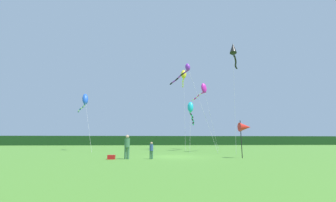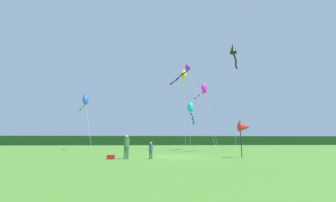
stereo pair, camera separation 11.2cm
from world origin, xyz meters
name	(u,v)px [view 1 (the left image)]	position (x,y,z in m)	size (l,w,h in m)	color
ground_plane	(174,157)	(0.00, 0.00, 0.00)	(120.00, 120.00, 0.00)	#4C842D
distant_treeline	(157,141)	(0.00, 45.00, 1.28)	(108.00, 2.82, 2.57)	#193D19
person_adult	(127,145)	(-3.65, -2.10, 0.96)	(0.38, 0.38, 1.71)	#3F724C
person_child	(151,149)	(-1.90, -2.20, 0.68)	(0.27, 0.27, 1.21)	#3F724C
cooler_box	(111,157)	(-4.73, -2.14, 0.15)	(0.52, 0.34, 0.30)	red
banner_flag_pole	(245,127)	(5.30, -1.98, 2.31)	(0.90, 0.70, 2.85)	black
kite_magenta	(203,89)	(6.07, 13.67, 9.07)	(2.44, 5.55, 10.06)	#B2B2B2
kite_blue	(85,100)	(-11.08, 12.20, 6.80)	(4.26, 7.50, 7.87)	#B2B2B2
kite_cyan	(191,110)	(3.38, 9.84, 5.26)	(2.26, 8.23, 6.34)	#B2B2B2
kite_black	(233,50)	(7.64, 5.02, 11.76)	(3.09, 5.80, 12.68)	#B2B2B2
kite_purple	(185,70)	(2.75, 10.33, 10.90)	(4.51, 8.46, 11.83)	#B2B2B2
kite_yellow	(184,75)	(3.33, 15.40, 11.73)	(1.04, 7.26, 12.68)	#B2B2B2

